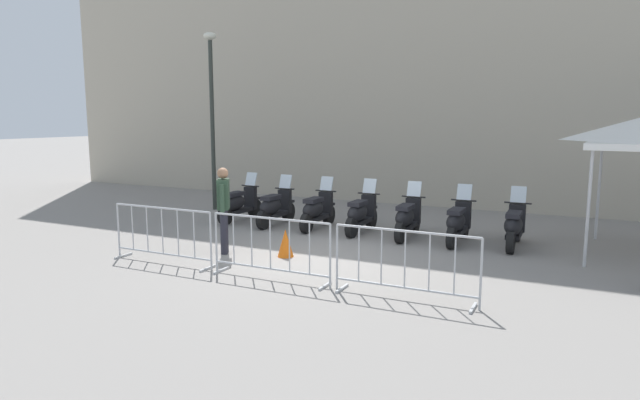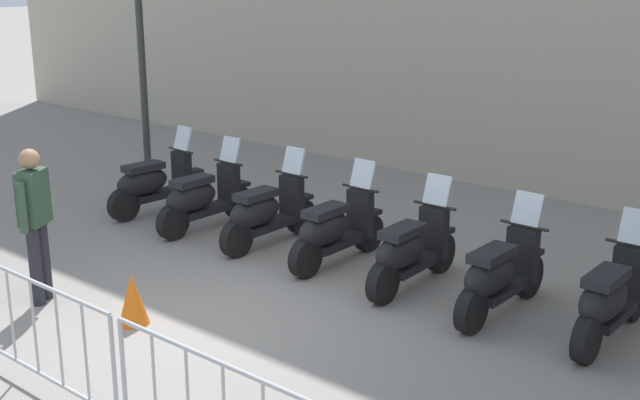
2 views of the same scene
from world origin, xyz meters
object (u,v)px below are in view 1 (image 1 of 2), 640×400
Objects in this scene: officer_mid_plaza at (224,205)px; barrier_segment_2 at (405,265)px; street_lamp at (212,103)px; barrier_segment_0 at (163,236)px; motorcycle_0 at (239,204)px; motorcycle_5 at (458,223)px; motorcycle_6 at (514,227)px; motorcycle_2 at (317,211)px; traffic_cone at (285,243)px; barrier_segment_1 at (270,249)px; motorcycle_3 at (361,214)px; motorcycle_1 at (275,208)px; motorcycle_4 at (407,218)px.

barrier_segment_2 is at bearing -11.02° from officer_mid_plaza.
barrier_segment_0 is at bearing -57.97° from street_lamp.
motorcycle_5 is at bearing 3.84° from motorcycle_0.
officer_mid_plaza reaches higher than motorcycle_6.
motorcycle_2 reaches higher than traffic_cone.
motorcycle_0 reaches higher than barrier_segment_1.
motorcycle_2 is 3.14× the size of traffic_cone.
motorcycle_3 is (3.42, 0.28, 0.00)m from motorcycle_0.
motorcycle_3 reaches higher than barrier_segment_0.
motorcycle_2 is 2.73m from traffic_cone.
motorcycle_5 is at bearing 45.34° from barrier_segment_0.
barrier_segment_0 is 1.30× the size of officer_mid_plaza.
motorcycle_6 is at bearing 40.04° from barrier_segment_0.
motorcycle_2 is at bearing -174.33° from motorcycle_3.
street_lamp is (-1.79, 1.10, 2.67)m from motorcycle_0.
motorcycle_0 is at bearing 123.96° from officer_mid_plaza.
motorcycle_6 is (3.41, 0.31, 0.00)m from motorcycle_3.
street_lamp reaches higher than motorcycle_0.
motorcycle_2 is (2.28, 0.17, 0.00)m from motorcycle_0.
motorcycle_1 is 2.95m from officer_mid_plaza.
motorcycle_3 is 0.34× the size of street_lamp.
barrier_segment_2 is 0.44× the size of street_lamp.
barrier_segment_2 is at bearing 4.39° from barrier_segment_0.
barrier_segment_2 is 4.29m from officer_mid_plaza.
barrier_segment_1 is (2.58, -3.80, 0.07)m from motorcycle_1.
motorcycle_4 is at bearing 5.33° from motorcycle_1.
motorcycle_0 is at bearing -31.67° from street_lamp.
barrier_segment_1 is at bearing -69.92° from motorcycle_2.
motorcycle_4 is 2.28m from motorcycle_6.
barrier_segment_0 is 1.35m from officer_mid_plaza.
motorcycle_2 is at bearing -176.41° from motorcycle_5.
motorcycle_0 is 1.00× the size of motorcycle_3.
motorcycle_3 is 1.15m from motorcycle_4.
motorcycle_0 is 3.43m from motorcycle_3.
motorcycle_4 reaches higher than barrier_segment_0.
street_lamp reaches higher than barrier_segment_0.
motorcycle_5 is at bearing 2.55° from motorcycle_3.
motorcycle_3 is at bearing -8.97° from street_lamp.
motorcycle_5 is (4.55, 0.38, 0.00)m from motorcycle_1.
barrier_segment_0 is (-0.89, -4.15, 0.07)m from motorcycle_2.
motorcycle_1 is 3.43m from motorcycle_4.
barrier_segment_2 is (2.65, -3.90, 0.07)m from motorcycle_3.
motorcycle_5 is 0.76× the size of barrier_segment_2.
barrier_segment_1 is (-0.83, -4.12, 0.07)m from motorcycle_4.
motorcycle_1 is 1.00× the size of motorcycle_5.
motorcycle_1 is 0.76× the size of barrier_segment_1.
motorcycle_5 is 1.15m from motorcycle_6.
motorcycle_3 is at bearing 63.61° from officer_mid_plaza.
barrier_segment_1 is at bearing -55.83° from motorcycle_1.
motorcycle_1 is at bearing -173.07° from motorcycle_3.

